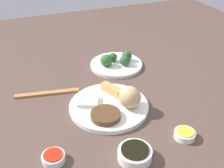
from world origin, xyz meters
TOP-DOWN VIEW (x-y plane):
  - tabletop at (0.00, 0.00)m, footprint 2.20×2.20m
  - main_plate at (0.01, -0.01)m, footprint 0.28×0.28m
  - rice_scoop at (0.04, 0.05)m, footprint 0.08×0.08m
  - spring_roll at (-0.05, 0.02)m, footprint 0.09×0.06m
  - crab_rangoon_wonton at (-0.03, -0.08)m, footprint 0.09×0.09m
  - stir_fry_heap at (0.07, -0.05)m, footprint 0.10×0.10m
  - broccoli_plate at (-0.27, 0.13)m, footprint 0.23×0.23m
  - broccoli_floret_0 at (-0.24, 0.15)m, footprint 0.04×0.04m
  - broccoli_floret_1 at (-0.29, 0.12)m, footprint 0.04×0.04m
  - broccoli_floret_3 at (-0.26, 0.08)m, footprint 0.05×0.05m
  - broccoli_floret_4 at (-0.28, 0.18)m, footprint 0.05×0.05m
  - soy_sauce_bowl at (0.25, -0.03)m, footprint 0.10×0.10m
  - soy_sauce_bowl_liquid at (0.25, -0.03)m, footprint 0.08×0.08m
  - sauce_ramekin_sweet_and_sour at (0.18, -0.24)m, footprint 0.06×0.06m
  - sauce_ramekin_sweet_and_sour_liquid at (0.18, -0.24)m, footprint 0.05×0.05m
  - sauce_ramekin_hot_mustard at (0.23, 0.15)m, footprint 0.06×0.06m
  - sauce_ramekin_hot_mustard_liquid at (0.23, 0.15)m, footprint 0.05×0.05m
  - chopsticks_pair at (-0.16, -0.20)m, footprint 0.06×0.24m

SIDE VIEW (x-z plane):
  - tabletop at x=0.00m, z-range 0.00..0.02m
  - chopsticks_pair at x=-0.16m, z-range 0.02..0.03m
  - broccoli_plate at x=-0.27m, z-range 0.02..0.03m
  - main_plate at x=0.01m, z-range 0.02..0.04m
  - sauce_ramekin_sweet_and_sour at x=0.18m, z-range 0.02..0.04m
  - sauce_ramekin_hot_mustard at x=0.23m, z-range 0.02..0.04m
  - soy_sauce_bowl at x=0.25m, z-range 0.02..0.05m
  - crab_rangoon_wonton at x=-0.03m, z-range 0.04..0.05m
  - sauce_ramekin_sweet_and_sour_liquid at x=0.18m, z-range 0.04..0.05m
  - sauce_ramekin_hot_mustard_liquid at x=0.23m, z-range 0.04..0.05m
  - stir_fry_heap at x=0.07m, z-range 0.04..0.05m
  - spring_roll at x=-0.05m, z-range 0.04..0.06m
  - broccoli_floret_1 at x=-0.29m, z-range 0.03..0.07m
  - soy_sauce_bowl_liquid at x=0.25m, z-range 0.05..0.06m
  - broccoli_floret_0 at x=-0.24m, z-range 0.03..0.08m
  - broccoli_floret_4 at x=-0.28m, z-range 0.03..0.08m
  - broccoli_floret_3 at x=-0.26m, z-range 0.03..0.09m
  - rice_scoop at x=0.04m, z-range 0.04..0.11m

